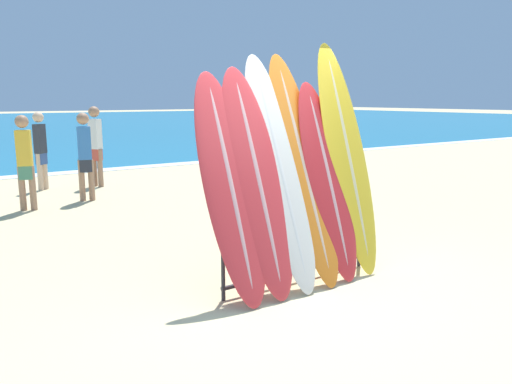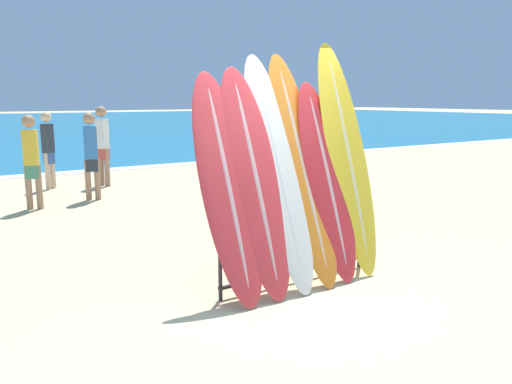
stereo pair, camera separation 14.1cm
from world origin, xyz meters
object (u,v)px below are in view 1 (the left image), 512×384
person_near_water (96,143)px  person_mid_beach (25,159)px  surfboard_rack (298,241)px  surfboard_slot_3 (303,167)px  surfboard_slot_2 (280,170)px  surfboard_slot_5 (347,156)px  person_far_right (40,148)px  person_far_left (85,153)px  surfboard_slot_1 (257,180)px  surfboard_slot_0 (230,186)px  surfboard_slot_4 (327,179)px

person_near_water → person_mid_beach: bearing=-72.0°
surfboard_rack → surfboard_slot_3: bearing=40.7°
surfboard_slot_2 → surfboard_slot_5: (0.93, -0.02, 0.08)m
person_mid_beach → person_far_right: same height
surfboard_rack → person_near_water: size_ratio=1.06×
surfboard_rack → surfboard_slot_5: (0.78, 0.12, 0.84)m
surfboard_slot_5 → surfboard_slot_2: bearing=179.0°
surfboard_slot_3 → person_far_left: 5.57m
surfboard_slot_3 → surfboard_rack: bearing=-139.3°
surfboard_slot_1 → surfboard_slot_2: surfboard_slot_2 is taller
person_far_left → person_mid_beach: bearing=27.4°
surfboard_slot_0 → person_mid_beach: bearing=100.6°
person_near_water → person_far_left: 1.61m
surfboard_rack → surfboard_slot_0: 1.02m
surfboard_slot_2 → surfboard_rack: bearing=-42.9°
person_mid_beach → person_far_right: (0.63, 2.00, 0.00)m
surfboard_slot_4 → person_near_water: surfboard_slot_4 is taller
surfboard_slot_4 → person_mid_beach: size_ratio=1.28×
person_mid_beach → person_far_left: person_far_left is taller
surfboard_rack → surfboard_slot_3: surfboard_slot_3 is taller
surfboard_slot_2 → surfboard_slot_3: surfboard_slot_3 is taller
surfboard_slot_3 → surfboard_slot_2: bearing=-178.7°
surfboard_rack → person_mid_beach: 5.65m
surfboard_rack → person_far_left: person_far_left is taller
surfboard_rack → surfboard_slot_5: size_ratio=0.72×
surfboard_slot_4 → person_near_water: size_ratio=1.21×
surfboard_slot_2 → person_far_right: 7.29m
surfboard_slot_2 → person_near_water: bearing=89.1°
surfboard_slot_0 → person_far_left: 5.56m
surfboard_slot_2 → person_far_right: size_ratio=1.45×
surfboard_slot_2 → person_mid_beach: (-1.61, 5.21, -0.30)m
surfboard_slot_2 → person_far_left: surfboard_slot_2 is taller
surfboard_slot_1 → person_far_left: bearing=92.1°
person_near_water → surfboard_slot_3: bearing=-25.9°
surfboard_slot_5 → person_near_water: (-0.82, 6.99, -0.32)m
surfboard_slot_5 → person_far_left: 5.72m
surfboard_rack → surfboard_slot_3: (0.17, 0.14, 0.76)m
surfboard_slot_1 → person_far_left: (-0.21, 5.55, -0.22)m
surfboard_slot_0 → surfboard_slot_1: surfboard_slot_1 is taller
person_far_left → surfboard_slot_1: bearing=104.8°
surfboard_slot_4 → person_far_left: surfboard_slot_4 is taller
surfboard_slot_1 → surfboard_slot_3: surfboard_slot_3 is taller
surfboard_slot_0 → surfboard_slot_3: size_ratio=0.91×
surfboard_slot_4 → surfboard_slot_5: (0.34, 0.06, 0.22)m
person_far_left → surfboard_slot_3: bearing=111.4°
surfboard_slot_0 → surfboard_slot_1: bearing=1.1°
surfboard_slot_0 → person_far_right: surfboard_slot_0 is taller
person_far_left → surfboard_slot_5: bearing=117.4°
surfboard_slot_3 → person_far_left: (-0.84, 5.50, -0.30)m
surfboard_slot_3 → surfboard_slot_0: bearing=-176.5°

